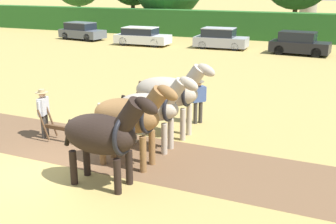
# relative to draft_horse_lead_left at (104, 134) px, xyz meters

# --- Properties ---
(ground_plane) EXTENTS (240.00, 240.00, 0.00)m
(ground_plane) POSITION_rel_draft_horse_lead_left_xyz_m (-1.87, 0.05, -1.34)
(ground_plane) COLOR #A88E4C
(plowed_furrow_strip) EXTENTS (27.58, 3.48, 0.01)m
(plowed_furrow_strip) POSITION_rel_draft_horse_lead_left_xyz_m (-4.21, 2.04, -1.34)
(plowed_furrow_strip) COLOR brown
(plowed_furrow_strip) RESTS_ON ground
(hedgerow) EXTENTS (62.63, 1.61, 2.38)m
(hedgerow) POSITION_rel_draft_horse_lead_left_xyz_m (-1.87, 29.15, -0.15)
(hedgerow) COLOR #286023
(hedgerow) RESTS_ON ground
(draft_horse_lead_left) EXTENTS (2.68, 1.06, 2.46)m
(draft_horse_lead_left) POSITION_rel_draft_horse_lead_left_xyz_m (0.00, 0.00, 0.00)
(draft_horse_lead_left) COLOR black
(draft_horse_lead_left) RESTS_ON ground
(draft_horse_lead_right) EXTENTS (2.61, 1.01, 2.44)m
(draft_horse_lead_right) POSITION_rel_draft_horse_lead_left_xyz_m (0.02, 1.31, 0.06)
(draft_horse_lead_right) COLOR brown
(draft_horse_lead_right) RESTS_ON ground
(draft_horse_trail_left) EXTENTS (2.68, 0.88, 2.40)m
(draft_horse_trail_left) POSITION_rel_draft_horse_lead_left_xyz_m (0.06, 2.61, -0.04)
(draft_horse_trail_left) COLOR #B2A38E
(draft_horse_trail_left) RESTS_ON ground
(draft_horse_trail_right) EXTENTS (2.83, 1.02, 2.54)m
(draft_horse_trail_right) POSITION_rel_draft_horse_lead_left_xyz_m (0.07, 3.92, 0.12)
(draft_horse_trail_right) COLOR #B2A38E
(draft_horse_trail_right) RESTS_ON ground
(plow) EXTENTS (1.68, 0.47, 1.13)m
(plow) POSITION_rel_draft_horse_lead_left_xyz_m (-2.54, 2.01, -1.02)
(plow) COLOR #4C331E
(plow) RESTS_ON ground
(farmer_at_plow) EXTENTS (0.40, 0.62, 1.60)m
(farmer_at_plow) POSITION_rel_draft_horse_lead_left_xyz_m (-3.55, 2.14, -0.42)
(farmer_at_plow) COLOR #38332D
(farmer_at_plow) RESTS_ON ground
(farmer_beside_team) EXTENTS (0.46, 0.49, 1.62)m
(farmer_beside_team) POSITION_rel_draft_horse_lead_left_xyz_m (0.53, 5.43, -0.41)
(farmer_beside_team) COLOR #38332D
(farmer_beside_team) RESTS_ON ground
(parked_car_far_left) EXTENTS (4.26, 2.34, 1.49)m
(parked_car_far_left) POSITION_rel_draft_horse_lead_left_xyz_m (-16.33, 23.16, -0.62)
(parked_car_far_left) COLOR #565B66
(parked_car_far_left) RESTS_ON ground
(parked_car_left) EXTENTS (4.38, 1.99, 1.43)m
(parked_car_left) POSITION_rel_draft_horse_lead_left_xyz_m (-9.93, 22.09, -0.65)
(parked_car_left) COLOR silver
(parked_car_left) RESTS_ON ground
(parked_car_center_left) EXTENTS (4.01, 1.92, 1.55)m
(parked_car_center_left) POSITION_rel_draft_horse_lead_left_xyz_m (-3.72, 22.85, -0.61)
(parked_car_center_left) COLOR #A8A8B2
(parked_car_center_left) RESTS_ON ground
(parked_car_center) EXTENTS (4.10, 2.02, 1.57)m
(parked_car_center) POSITION_rel_draft_horse_lead_left_xyz_m (2.09, 22.27, -0.59)
(parked_car_center) COLOR black
(parked_car_center) RESTS_ON ground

